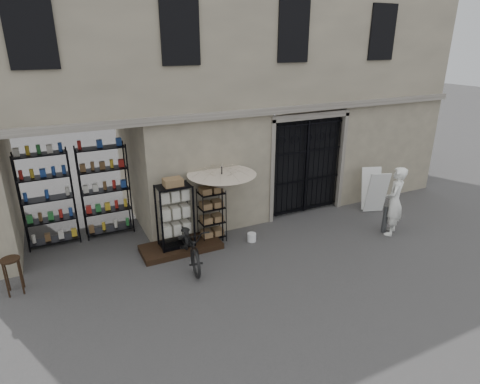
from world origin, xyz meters
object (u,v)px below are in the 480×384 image
white_bucket (252,237)px  shopkeeper (390,233)px  display_cabinet (175,219)px  bicycle (191,263)px  easel_sign (374,191)px  wire_rack (212,216)px  wooden_stool (13,275)px  steel_bollard (385,219)px  market_umbrella (222,177)px

white_bucket → shopkeeper: shopkeeper is taller
display_cabinet → white_bucket: 2.11m
display_cabinet → bicycle: bearing=-88.1°
bicycle → shopkeeper: bicycle is taller
shopkeeper → easel_sign: bearing=-150.2°
shopkeeper → wire_rack: bearing=-56.6°
wire_rack → shopkeeper: wire_rack is taller
display_cabinet → white_bucket: size_ratio=7.46×
wooden_stool → easel_sign: size_ratio=0.62×
white_bucket → bicycle: bicycle is taller
display_cabinet → easel_sign: (6.23, -0.27, -0.19)m
display_cabinet → steel_bollard: display_cabinet is taller
market_umbrella → display_cabinet: bearing=178.3°
white_bucket → wooden_stool: (-5.53, 0.16, 0.31)m
bicycle → wooden_stool: (-3.71, 0.49, 0.43)m
wooden_stool → steel_bollard: 9.17m
white_bucket → bicycle: size_ratio=0.12×
market_umbrella → shopkeeper: size_ratio=1.30×
market_umbrella → white_bucket: market_umbrella is taller
display_cabinet → bicycle: (0.11, -0.72, -0.87)m
wooden_stool → shopkeeper: bearing=-8.9°
wire_rack → shopkeeper: size_ratio=0.75×
shopkeeper → easel_sign: easel_sign is taller
shopkeeper → bicycle: bearing=-44.9°
bicycle → display_cabinet: bearing=105.3°
bicycle → steel_bollard: (5.38, -0.80, 0.38)m
market_umbrella → white_bucket: bearing=-27.1°
steel_bollard → market_umbrella: bearing=160.7°
market_umbrella → shopkeeper: bearing=-20.7°
wire_rack → wooden_stool: bearing=-172.5°
display_cabinet → wooden_stool: (-3.60, -0.23, -0.44)m
wooden_stool → market_umbrella: bearing=2.2°
wire_rack → bicycle: bearing=-133.8°
wooden_stool → easel_sign: easel_sign is taller
wire_rack → easel_sign: bearing=-1.3°
shopkeeper → steel_bollard: bearing=-93.2°
white_bucket → shopkeeper: bearing=-19.4°
wire_rack → easel_sign: 5.23m
steel_bollard → shopkeeper: (0.09, -0.15, -0.38)m
bicycle → wooden_stool: size_ratio=2.43×
wire_rack → market_umbrella: market_umbrella is taller
display_cabinet → market_umbrella: market_umbrella is taller
wire_rack → easel_sign: wire_rack is taller
wire_rack → steel_bollard: bearing=-17.2°
display_cabinet → market_umbrella: size_ratio=0.70×
easel_sign → shopkeeper: bearing=-95.7°
wire_rack → shopkeeper: bearing=-18.5°
market_umbrella → shopkeeper: (4.32, -1.63, -1.78)m
shopkeeper → display_cabinet: bearing=-51.7°
shopkeeper → easel_sign: (0.66, 1.40, 0.68)m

